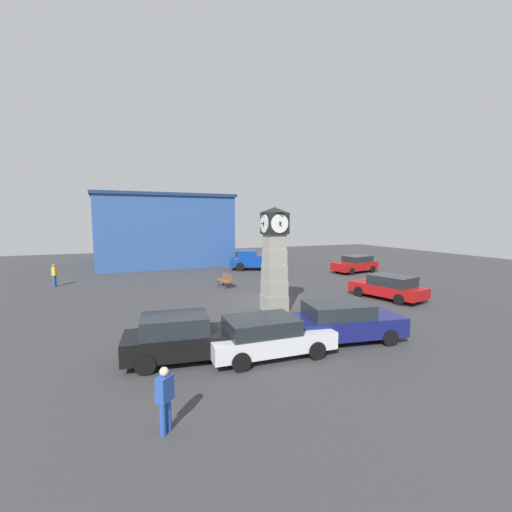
{
  "coord_description": "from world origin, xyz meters",
  "views": [
    {
      "loc": [
        -8.01,
        -17.96,
        4.84
      ],
      "look_at": [
        -0.14,
        1.29,
        2.6
      ],
      "focal_mm": 24.0,
      "sensor_mm": 36.0,
      "label": 1
    }
  ],
  "objects_px": {
    "bollard_mid_row": "(295,320)",
    "bench": "(225,280)",
    "pickup_truck": "(256,260)",
    "bollard_far_row": "(314,313)",
    "pedestrian_near_bench": "(54,274)",
    "car_end_of_row": "(356,264)",
    "car_by_building": "(343,321)",
    "car_navy_sedan": "(182,338)",
    "pedestrian_by_cars": "(278,274)",
    "pedestrian_crossing_lot": "(165,396)",
    "car_near_tower": "(267,336)",
    "clock_tower": "(274,259)",
    "bollard_near_tower": "(262,324)",
    "car_far_lot": "(389,287)"
  },
  "relations": [
    {
      "from": "clock_tower",
      "to": "pickup_truck",
      "type": "xyz_separation_m",
      "value": [
        4.72,
        14.15,
        -1.83
      ]
    },
    {
      "from": "car_navy_sedan",
      "to": "car_far_lot",
      "type": "height_order",
      "value": "car_navy_sedan"
    },
    {
      "from": "clock_tower",
      "to": "bollard_far_row",
      "type": "xyz_separation_m",
      "value": [
        0.63,
        -2.99,
        -2.21
      ]
    },
    {
      "from": "pickup_truck",
      "to": "pedestrian_crossing_lot",
      "type": "bearing_deg",
      "value": -116.83
    },
    {
      "from": "bollard_near_tower",
      "to": "pedestrian_by_cars",
      "type": "bearing_deg",
      "value": 60.19
    },
    {
      "from": "pickup_truck",
      "to": "bollard_far_row",
      "type": "bearing_deg",
      "value": -103.43
    },
    {
      "from": "pickup_truck",
      "to": "pedestrian_near_bench",
      "type": "relative_size",
      "value": 3.23
    },
    {
      "from": "clock_tower",
      "to": "pedestrian_near_bench",
      "type": "distance_m",
      "value": 16.91
    },
    {
      "from": "bollard_mid_row",
      "to": "car_near_tower",
      "type": "relative_size",
      "value": 0.2
    },
    {
      "from": "bollard_far_row",
      "to": "car_by_building",
      "type": "relative_size",
      "value": 0.23
    },
    {
      "from": "car_by_building",
      "to": "car_far_lot",
      "type": "xyz_separation_m",
      "value": [
        6.99,
        4.95,
        -0.05
      ]
    },
    {
      "from": "bollard_far_row",
      "to": "pedestrian_near_bench",
      "type": "relative_size",
      "value": 0.66
    },
    {
      "from": "car_by_building",
      "to": "car_end_of_row",
      "type": "height_order",
      "value": "car_by_building"
    },
    {
      "from": "car_by_building",
      "to": "pickup_truck",
      "type": "height_order",
      "value": "pickup_truck"
    },
    {
      "from": "car_navy_sedan",
      "to": "pedestrian_crossing_lot",
      "type": "distance_m",
      "value": 4.05
    },
    {
      "from": "clock_tower",
      "to": "car_by_building",
      "type": "relative_size",
      "value": 1.16
    },
    {
      "from": "clock_tower",
      "to": "pedestrian_by_cars",
      "type": "xyz_separation_m",
      "value": [
        2.95,
        5.59,
        -1.84
      ]
    },
    {
      "from": "bollard_near_tower",
      "to": "pedestrian_near_bench",
      "type": "bearing_deg",
      "value": 122.86
    },
    {
      "from": "bollard_near_tower",
      "to": "pedestrian_crossing_lot",
      "type": "height_order",
      "value": "pedestrian_crossing_lot"
    },
    {
      "from": "bollard_far_row",
      "to": "car_by_building",
      "type": "bearing_deg",
      "value": -91.1
    },
    {
      "from": "car_by_building",
      "to": "bench",
      "type": "xyz_separation_m",
      "value": [
        -1.12,
        12.29,
        -0.27
      ]
    },
    {
      "from": "car_near_tower",
      "to": "pedestrian_crossing_lot",
      "type": "relative_size",
      "value": 2.89
    },
    {
      "from": "car_near_tower",
      "to": "pedestrian_near_bench",
      "type": "distance_m",
      "value": 19.53
    },
    {
      "from": "bollard_mid_row",
      "to": "bench",
      "type": "relative_size",
      "value": 0.55
    },
    {
      "from": "car_by_building",
      "to": "pedestrian_crossing_lot",
      "type": "xyz_separation_m",
      "value": [
        -7.4,
        -3.43,
        0.09
      ]
    },
    {
      "from": "bollard_mid_row",
      "to": "pedestrian_near_bench",
      "type": "height_order",
      "value": "pedestrian_near_bench"
    },
    {
      "from": "bollard_mid_row",
      "to": "pedestrian_by_cars",
      "type": "distance_m",
      "value": 9.67
    },
    {
      "from": "pedestrian_near_bench",
      "to": "pedestrian_crossing_lot",
      "type": "bearing_deg",
      "value": -76.01
    },
    {
      "from": "bollard_mid_row",
      "to": "bollard_far_row",
      "type": "height_order",
      "value": "bollard_far_row"
    },
    {
      "from": "clock_tower",
      "to": "pedestrian_near_bench",
      "type": "height_order",
      "value": "clock_tower"
    },
    {
      "from": "car_near_tower",
      "to": "pedestrian_by_cars",
      "type": "height_order",
      "value": "pedestrian_by_cars"
    },
    {
      "from": "clock_tower",
      "to": "car_by_building",
      "type": "xyz_separation_m",
      "value": [
        0.59,
        -5.22,
        -1.97
      ]
    },
    {
      "from": "clock_tower",
      "to": "pedestrian_by_cars",
      "type": "relative_size",
      "value": 3.37
    },
    {
      "from": "pedestrian_near_bench",
      "to": "car_near_tower",
      "type": "bearing_deg",
      "value": -62.33
    },
    {
      "from": "pickup_truck",
      "to": "pedestrian_near_bench",
      "type": "bearing_deg",
      "value": -172.16
    },
    {
      "from": "pedestrian_crossing_lot",
      "to": "bollard_near_tower",
      "type": "bearing_deg",
      "value": 48.94
    },
    {
      "from": "pickup_truck",
      "to": "pedestrian_near_bench",
      "type": "xyz_separation_m",
      "value": [
        -16.64,
        -2.29,
        0.02
      ]
    },
    {
      "from": "car_navy_sedan",
      "to": "pedestrian_by_cars",
      "type": "relative_size",
      "value": 2.58
    },
    {
      "from": "pedestrian_by_cars",
      "to": "bollard_mid_row",
      "type": "bearing_deg",
      "value": -111.65
    },
    {
      "from": "car_near_tower",
      "to": "bench",
      "type": "relative_size",
      "value": 2.73
    },
    {
      "from": "car_near_tower",
      "to": "car_end_of_row",
      "type": "bearing_deg",
      "value": 43.34
    },
    {
      "from": "bollard_far_row",
      "to": "pedestrian_crossing_lot",
      "type": "relative_size",
      "value": 0.7
    },
    {
      "from": "car_by_building",
      "to": "pedestrian_crossing_lot",
      "type": "height_order",
      "value": "pedestrian_crossing_lot"
    },
    {
      "from": "car_near_tower",
      "to": "car_by_building",
      "type": "height_order",
      "value": "car_by_building"
    },
    {
      "from": "car_by_building",
      "to": "pedestrian_near_bench",
      "type": "bearing_deg",
      "value": 126.22
    },
    {
      "from": "car_near_tower",
      "to": "pedestrian_near_bench",
      "type": "relative_size",
      "value": 2.7
    },
    {
      "from": "bollard_far_row",
      "to": "car_end_of_row",
      "type": "relative_size",
      "value": 0.23
    },
    {
      "from": "car_end_of_row",
      "to": "pedestrian_near_bench",
      "type": "xyz_separation_m",
      "value": [
        -24.4,
        2.83,
        0.18
      ]
    },
    {
      "from": "bollard_mid_row",
      "to": "pedestrian_crossing_lot",
      "type": "bearing_deg",
      "value": -139.67
    },
    {
      "from": "pedestrian_by_cars",
      "to": "bollard_far_row",
      "type": "bearing_deg",
      "value": -105.11
    }
  ]
}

